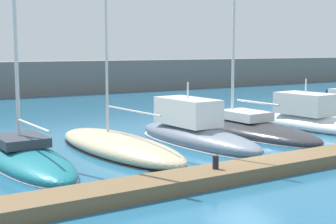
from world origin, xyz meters
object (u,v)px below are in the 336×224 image
object	(u,v)px
dock_bollard	(216,162)
sailboat_charcoal_fifth	(247,127)
motorboat_white_sixth	(309,119)
sailboat_teal_second	(24,156)
motorboat_slate_fourth	(194,131)
sailboat_sand_third	(118,146)

from	to	relation	value
dock_bollard	sailboat_charcoal_fifth	bearing A→B (deg)	42.62
motorboat_white_sixth	dock_bollard	world-z (taller)	motorboat_white_sixth
sailboat_teal_second	sailboat_charcoal_fifth	world-z (taller)	sailboat_charcoal_fifth
sailboat_charcoal_fifth	motorboat_white_sixth	world-z (taller)	sailboat_charcoal_fifth
motorboat_slate_fourth	motorboat_white_sixth	bearing A→B (deg)	-91.74
sailboat_sand_third	sailboat_charcoal_fifth	distance (m)	7.69
sailboat_sand_third	motorboat_slate_fourth	bearing A→B (deg)	-94.88
sailboat_sand_third	dock_bollard	xyz separation A→B (m)	(0.58, -5.83, 0.38)
sailboat_sand_third	dock_bollard	bearing A→B (deg)	-178.11
sailboat_teal_second	sailboat_sand_third	bearing A→B (deg)	-92.98
sailboat_teal_second	motorboat_slate_fourth	bearing A→B (deg)	-92.44
sailboat_teal_second	sailboat_sand_third	world-z (taller)	sailboat_sand_third
sailboat_teal_second	dock_bollard	bearing A→B (deg)	-144.18
sailboat_teal_second	sailboat_sand_third	xyz separation A→B (m)	(3.86, -0.14, 0.01)
motorboat_slate_fourth	dock_bollard	bearing A→B (deg)	148.29
motorboat_slate_fourth	motorboat_white_sixth	distance (m)	7.68
motorboat_slate_fourth	sailboat_sand_third	bearing A→B (deg)	86.69
motorboat_white_sixth	sailboat_sand_third	bearing A→B (deg)	85.87
sailboat_teal_second	motorboat_white_sixth	xyz separation A→B (m)	(15.37, -0.14, 0.27)
sailboat_teal_second	sailboat_charcoal_fifth	bearing A→B (deg)	-88.18
sailboat_teal_second	motorboat_slate_fourth	distance (m)	7.70
sailboat_sand_third	sailboat_charcoal_fifth	world-z (taller)	sailboat_charcoal_fifth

